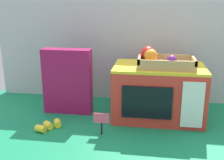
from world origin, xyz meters
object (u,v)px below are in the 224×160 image
(food_groups_crate, at_px, (161,61))
(loose_toy_banana, at_px, (49,126))
(cookie_set_box, at_px, (68,81))
(price_sign, at_px, (101,120))
(toy_microwave, at_px, (158,92))

(food_groups_crate, height_order, loose_toy_banana, food_groups_crate)
(cookie_set_box, xyz_separation_m, price_sign, (0.22, -0.23, -0.10))
(toy_microwave, distance_m, cookie_set_box, 0.46)
(cookie_set_box, xyz_separation_m, loose_toy_banana, (-0.03, -0.21, -0.15))
(cookie_set_box, bearing_deg, loose_toy_banana, -98.20)
(food_groups_crate, distance_m, loose_toy_banana, 0.60)
(food_groups_crate, height_order, price_sign, food_groups_crate)
(cookie_set_box, distance_m, loose_toy_banana, 0.26)
(cookie_set_box, distance_m, price_sign, 0.33)
(toy_microwave, xyz_separation_m, price_sign, (-0.24, -0.22, -0.07))
(price_sign, relative_size, loose_toy_banana, 0.88)
(cookie_set_box, bearing_deg, food_groups_crate, -3.31)
(cookie_set_box, relative_size, price_sign, 3.36)
(food_groups_crate, bearing_deg, toy_microwave, 109.89)
(price_sign, bearing_deg, food_groups_crate, 38.72)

